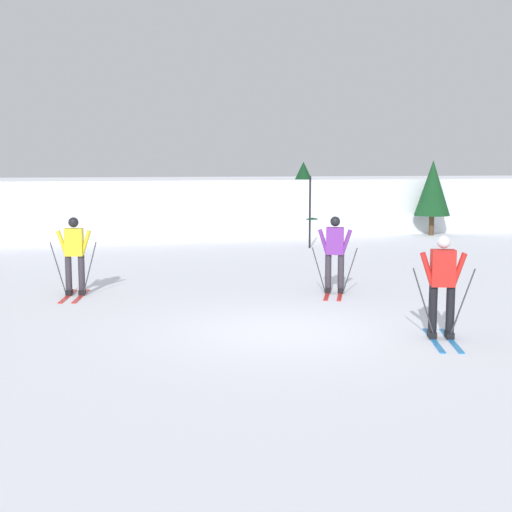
{
  "coord_description": "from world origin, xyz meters",
  "views": [
    {
      "loc": [
        -3.71,
        -11.33,
        2.81
      ],
      "look_at": [
        0.39,
        3.11,
        0.9
      ],
      "focal_mm": 49.81,
      "sensor_mm": 36.0,
      "label": 1
    }
  ],
  "objects_px": {
    "skier_purple": "(335,252)",
    "conifer_far_left": "(433,188)",
    "trail_marker_pole": "(310,212)",
    "skier_yellow": "(74,254)",
    "conifer_far_right": "(303,190)",
    "skier_red": "(442,281)"
  },
  "relations": [
    {
      "from": "skier_yellow",
      "to": "conifer_far_left",
      "type": "relative_size",
      "value": 0.56
    },
    {
      "from": "trail_marker_pole",
      "to": "conifer_far_left",
      "type": "bearing_deg",
      "value": 24.73
    },
    {
      "from": "conifer_far_right",
      "to": "skier_purple",
      "type": "bearing_deg",
      "value": -106.67
    },
    {
      "from": "skier_yellow",
      "to": "conifer_far_left",
      "type": "height_order",
      "value": "conifer_far_left"
    },
    {
      "from": "skier_yellow",
      "to": "conifer_far_left",
      "type": "distance_m",
      "value": 17.54
    },
    {
      "from": "skier_red",
      "to": "skier_purple",
      "type": "distance_m",
      "value": 4.35
    },
    {
      "from": "skier_purple",
      "to": "trail_marker_pole",
      "type": "height_order",
      "value": "trail_marker_pole"
    },
    {
      "from": "skier_yellow",
      "to": "conifer_far_right",
      "type": "height_order",
      "value": "conifer_far_right"
    },
    {
      "from": "skier_yellow",
      "to": "trail_marker_pole",
      "type": "relative_size",
      "value": 0.69
    },
    {
      "from": "skier_yellow",
      "to": "trail_marker_pole",
      "type": "height_order",
      "value": "trail_marker_pole"
    },
    {
      "from": "skier_red",
      "to": "conifer_far_left",
      "type": "distance_m",
      "value": 17.96
    },
    {
      "from": "skier_purple",
      "to": "trail_marker_pole",
      "type": "relative_size",
      "value": 0.69
    },
    {
      "from": "skier_yellow",
      "to": "skier_red",
      "type": "bearing_deg",
      "value": -45.06
    },
    {
      "from": "skier_yellow",
      "to": "conifer_far_right",
      "type": "relative_size",
      "value": 0.57
    },
    {
      "from": "skier_purple",
      "to": "conifer_far_left",
      "type": "height_order",
      "value": "conifer_far_left"
    },
    {
      "from": "skier_red",
      "to": "skier_purple",
      "type": "relative_size",
      "value": 1.0
    },
    {
      "from": "trail_marker_pole",
      "to": "skier_purple",
      "type": "bearing_deg",
      "value": -106.56
    },
    {
      "from": "conifer_far_left",
      "to": "conifer_far_right",
      "type": "relative_size",
      "value": 1.02
    },
    {
      "from": "skier_red",
      "to": "conifer_far_right",
      "type": "distance_m",
      "value": 17.76
    },
    {
      "from": "skier_purple",
      "to": "conifer_far_left",
      "type": "distance_m",
      "value": 14.39
    },
    {
      "from": "skier_purple",
      "to": "skier_yellow",
      "type": "xyz_separation_m",
      "value": [
        -5.54,
        1.3,
        0.0
      ]
    },
    {
      "from": "skier_yellow",
      "to": "conifer_far_left",
      "type": "bearing_deg",
      "value": 34.84
    }
  ]
}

